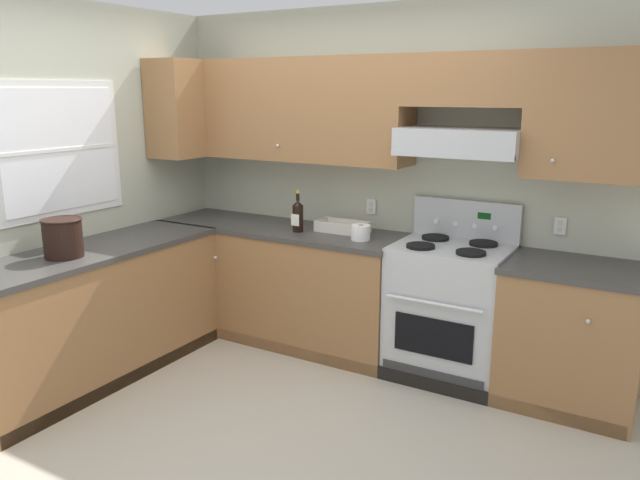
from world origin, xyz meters
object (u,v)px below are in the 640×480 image
stove (449,310)px  bucket (63,237)px  paper_towel_roll (361,232)px  bowl (343,228)px  wine_bottle (298,215)px

stove → bucket: (-2.07, -1.45, 0.56)m
stove → bucket: 2.59m
stove → paper_towel_roll: (-0.64, -0.08, 0.49)m
bowl → paper_towel_roll: 0.29m
stove → paper_towel_roll: stove is taller
bowl → bucket: size_ratio=1.52×
stove → wine_bottle: bearing=-176.0°
wine_bottle → paper_towel_roll: size_ratio=2.31×
bowl → bucket: 1.94m
stove → bowl: 0.99m
stove → bucket: size_ratio=4.71×
bucket → wine_bottle: bearing=56.9°
stove → bucket: stove is taller
wine_bottle → bucket: (-0.89, -1.37, 0.01)m
wine_bottle → bowl: size_ratio=0.81×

